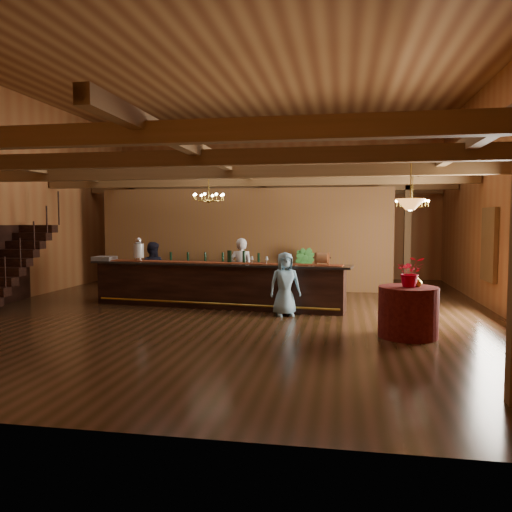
% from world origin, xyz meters
% --- Properties ---
extents(floor, '(14.00, 14.00, 0.00)m').
position_xyz_m(floor, '(0.00, 0.00, 0.00)').
color(floor, '#432617').
rests_on(floor, ground).
extents(ceiling, '(14.00, 14.00, 0.00)m').
position_xyz_m(ceiling, '(0.00, 0.00, 5.50)').
color(ceiling, olive).
rests_on(ceiling, wall_back).
extents(wall_back, '(12.00, 0.10, 5.50)m').
position_xyz_m(wall_back, '(0.00, 7.00, 2.75)').
color(wall_back, '#A36635').
rests_on(wall_back, floor).
extents(wall_front, '(12.00, 0.10, 5.50)m').
position_xyz_m(wall_front, '(0.00, -7.00, 2.75)').
color(wall_front, '#A36635').
rests_on(wall_front, floor).
extents(wall_left, '(0.10, 14.00, 5.50)m').
position_xyz_m(wall_left, '(-6.00, 0.00, 2.75)').
color(wall_left, '#A36635').
rests_on(wall_left, floor).
extents(wall_right, '(0.10, 14.00, 5.50)m').
position_xyz_m(wall_right, '(6.00, 0.00, 2.75)').
color(wall_right, '#A36635').
rests_on(wall_right, floor).
extents(beam_grid, '(11.90, 13.90, 0.39)m').
position_xyz_m(beam_grid, '(0.00, 0.51, 3.24)').
color(beam_grid, brown).
rests_on(beam_grid, wall_left).
extents(support_posts, '(9.20, 10.20, 3.20)m').
position_xyz_m(support_posts, '(0.00, -0.50, 1.60)').
color(support_posts, brown).
rests_on(support_posts, floor).
extents(partition_wall, '(9.00, 0.18, 3.10)m').
position_xyz_m(partition_wall, '(-0.50, 3.50, 1.55)').
color(partition_wall, brown).
rests_on(partition_wall, floor).
extents(window_right_back, '(0.12, 1.05, 1.75)m').
position_xyz_m(window_right_back, '(5.95, 1.00, 1.55)').
color(window_right_back, white).
rests_on(window_right_back, wall_right).
extents(staircase, '(1.00, 2.80, 2.00)m').
position_xyz_m(staircase, '(-5.45, -0.74, 1.00)').
color(staircase, '#351C14').
rests_on(staircase, floor).
extents(backroom_boxes, '(4.10, 0.60, 1.10)m').
position_xyz_m(backroom_boxes, '(-0.29, 5.50, 0.53)').
color(backroom_boxes, '#351C14').
rests_on(backroom_boxes, floor).
extents(tasting_bar, '(6.58, 1.54, 1.10)m').
position_xyz_m(tasting_bar, '(-0.50, 0.23, 0.55)').
color(tasting_bar, '#351C14').
rests_on(tasting_bar, floor).
extents(beverage_dispenser, '(0.26, 0.26, 0.60)m').
position_xyz_m(beverage_dispenser, '(-2.63, 0.52, 1.38)').
color(beverage_dispenser, silver).
rests_on(beverage_dispenser, tasting_bar).
extents(glass_rack_tray, '(0.50, 0.50, 0.10)m').
position_xyz_m(glass_rack_tray, '(-3.57, 0.52, 1.14)').
color(glass_rack_tray, gray).
rests_on(glass_rack_tray, tasting_bar).
extents(raffle_drum, '(0.34, 0.24, 0.30)m').
position_xyz_m(raffle_drum, '(2.06, -0.10, 1.26)').
color(raffle_drum, '#9D572D').
rests_on(raffle_drum, tasting_bar).
extents(bar_bottle_0, '(0.07, 0.07, 0.30)m').
position_xyz_m(bar_bottle_0, '(-0.21, 0.33, 1.24)').
color(bar_bottle_0, black).
rests_on(bar_bottle_0, tasting_bar).
extents(bar_bottle_1, '(0.07, 0.07, 0.30)m').
position_xyz_m(bar_bottle_1, '(-0.18, 0.32, 1.24)').
color(bar_bottle_1, black).
rests_on(bar_bottle_1, tasting_bar).
extents(bar_bottle_2, '(0.07, 0.07, 0.30)m').
position_xyz_m(bar_bottle_2, '(0.17, 0.29, 1.24)').
color(bar_bottle_2, black).
rests_on(bar_bottle_2, tasting_bar).
extents(backbar_shelf, '(3.15, 0.65, 0.88)m').
position_xyz_m(backbar_shelf, '(-1.30, 3.05, 0.44)').
color(backbar_shelf, '#351C14').
rests_on(backbar_shelf, floor).
extents(round_table, '(1.06, 1.06, 0.92)m').
position_xyz_m(round_table, '(3.71, -2.24, 0.46)').
color(round_table, maroon).
rests_on(round_table, floor).
extents(chandelier_left, '(0.80, 0.80, 0.64)m').
position_xyz_m(chandelier_left, '(-0.87, 0.92, 2.72)').
color(chandelier_left, gold).
rests_on(chandelier_left, beam_grid).
extents(chandelier_right, '(0.80, 0.80, 0.81)m').
position_xyz_m(chandelier_right, '(4.22, 1.45, 2.55)').
color(chandelier_right, gold).
rests_on(chandelier_right, beam_grid).
extents(pendant_lamp, '(0.52, 0.52, 0.90)m').
position_xyz_m(pendant_lamp, '(3.71, -2.24, 2.40)').
color(pendant_lamp, gold).
rests_on(pendant_lamp, beam_grid).
extents(bartender, '(0.61, 0.40, 1.67)m').
position_xyz_m(bartender, '(-0.05, 1.03, 0.84)').
color(bartender, silver).
rests_on(bartender, floor).
extents(staff_second, '(0.81, 0.66, 1.55)m').
position_xyz_m(staff_second, '(-2.48, 1.04, 0.78)').
color(staff_second, black).
rests_on(staff_second, floor).
extents(guest, '(0.81, 0.66, 1.42)m').
position_xyz_m(guest, '(1.27, -0.60, 0.71)').
color(guest, '#81B5D0').
rests_on(guest, floor).
extents(floor_plant, '(0.83, 0.71, 1.34)m').
position_xyz_m(floor_plant, '(1.36, 3.05, 0.67)').
color(floor_plant, '#2E712A').
rests_on(floor_plant, floor).
extents(table_flowers, '(0.51, 0.45, 0.55)m').
position_xyz_m(table_flowers, '(3.73, -2.30, 1.19)').
color(table_flowers, red).
rests_on(table_flowers, round_table).
extents(table_vase, '(0.19, 0.19, 0.30)m').
position_xyz_m(table_vase, '(3.85, -2.21, 1.07)').
color(table_vase, gold).
rests_on(table_vase, round_table).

